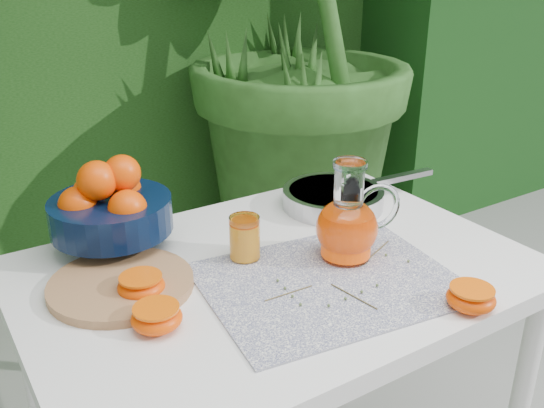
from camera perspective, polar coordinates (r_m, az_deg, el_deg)
potted_plant_right at (r=2.52m, az=0.03°, el=16.11°), size 2.91×2.91×2.06m
white_table at (r=1.27m, az=0.49°, el=-9.11°), size 1.00×0.70×0.75m
placemat at (r=1.18m, az=5.42°, el=-7.27°), size 0.51×0.42×0.00m
cutting_board at (r=1.18m, az=-14.01°, el=-7.35°), size 0.30×0.30×0.02m
fruit_bowl at (r=1.31m, az=-15.05°, el=-0.29°), size 0.32×0.32×0.20m
juice_pitcher at (r=1.23m, az=7.17°, el=-1.97°), size 0.19×0.16×0.21m
juice_tumbler at (r=1.23m, az=-2.59°, el=-3.28°), size 0.06×0.06×0.09m
saute_pan at (r=1.50m, az=5.89°, el=0.67°), size 0.44×0.26×0.05m
orange_halves at (r=1.08m, az=-1.45°, el=-9.01°), size 0.61×0.46×0.04m
thyme_sprigs at (r=1.18m, az=6.64°, el=-6.93°), size 0.35×0.23×0.01m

